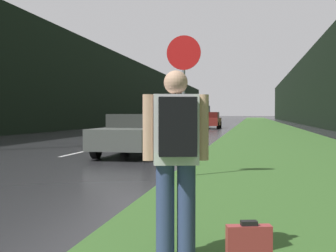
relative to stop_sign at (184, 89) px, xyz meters
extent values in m
cube|color=#386028|center=(2.68, 31.90, -1.85)|extent=(6.00, 240.00, 0.02)
cube|color=silver|center=(-4.46, 4.88, -1.85)|extent=(0.12, 3.00, 0.01)
cube|color=silver|center=(-4.46, 11.88, -1.85)|extent=(0.12, 3.00, 0.01)
cube|color=silver|center=(-4.46, 18.88, -1.85)|extent=(0.12, 3.00, 0.01)
cube|color=silver|center=(-4.46, 25.88, -1.85)|extent=(0.12, 3.00, 0.01)
cube|color=black|center=(-14.60, 41.90, 2.31)|extent=(2.00, 140.00, 8.33)
cube|color=black|center=(8.68, 41.90, 2.42)|extent=(2.00, 140.00, 8.55)
cylinder|color=slate|center=(0.00, 0.00, -0.73)|extent=(0.07, 0.07, 2.26)
cylinder|color=#B71414|center=(0.00, 0.00, 0.77)|extent=(0.72, 0.02, 0.72)
cylinder|color=navy|center=(0.64, -5.02, -1.42)|extent=(0.17, 0.17, 0.88)
cylinder|color=navy|center=(0.83, -4.98, -1.42)|extent=(0.17, 0.17, 0.88)
cube|color=white|center=(0.73, -5.00, -0.66)|extent=(0.45, 0.32, 0.63)
sphere|color=tan|center=(0.73, -5.00, -0.24)|extent=(0.22, 0.22, 0.22)
cylinder|color=tan|center=(0.49, -5.06, -0.64)|extent=(0.10, 0.10, 0.60)
cylinder|color=tan|center=(0.98, -4.94, -0.64)|extent=(0.10, 0.10, 0.60)
cube|color=black|center=(0.79, -5.20, -0.63)|extent=(0.36, 0.25, 0.51)
cube|color=#9E3333|center=(1.39, -5.08, -1.67)|extent=(0.40, 0.20, 0.37)
cube|color=black|center=(1.39, -5.08, -1.46)|extent=(0.15, 0.11, 0.04)
cube|color=#4C514C|center=(-2.39, 4.70, -1.27)|extent=(1.71, 4.73, 0.62)
cube|color=#2D302D|center=(-2.39, 4.94, -0.74)|extent=(1.46, 2.13, 0.43)
cylinder|color=black|center=(-1.57, 3.23, -1.55)|extent=(0.20, 0.62, 0.62)
cylinder|color=black|center=(-3.20, 3.23, -1.55)|extent=(0.20, 0.62, 0.62)
cylinder|color=black|center=(-1.57, 6.17, -1.55)|extent=(0.20, 0.62, 0.62)
cylinder|color=black|center=(-3.20, 6.17, -1.55)|extent=(0.20, 0.62, 0.62)
cube|color=maroon|center=(-2.39, 30.55, -1.22)|extent=(1.72, 4.76, 0.70)
cube|color=#40120F|center=(-2.39, 30.79, -0.60)|extent=(1.46, 2.14, 0.54)
cylinder|color=black|center=(-1.57, 29.08, -1.54)|extent=(0.20, 0.64, 0.64)
cylinder|color=black|center=(-3.21, 29.08, -1.54)|extent=(0.20, 0.64, 0.64)
cylinder|color=black|center=(-1.57, 32.03, -1.54)|extent=(0.20, 0.64, 0.64)
cylinder|color=black|center=(-3.21, 32.03, -1.54)|extent=(0.20, 0.64, 0.64)
cube|color=black|center=(-6.53, 59.59, -0.30)|extent=(2.31, 2.52, 2.30)
cube|color=#333842|center=(-6.53, 56.06, 0.08)|extent=(2.43, 4.53, 3.06)
cylinder|color=black|center=(-7.68, 59.33, -1.41)|extent=(0.28, 0.90, 0.90)
cylinder|color=black|center=(-5.38, 59.33, -1.41)|extent=(0.28, 0.90, 0.90)
cylinder|color=black|center=(-7.68, 54.92, -1.41)|extent=(0.28, 0.90, 0.90)
cylinder|color=black|center=(-5.38, 54.92, -1.41)|extent=(0.28, 0.90, 0.90)
camera|label=1|loc=(1.41, -8.76, -0.52)|focal=45.00mm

